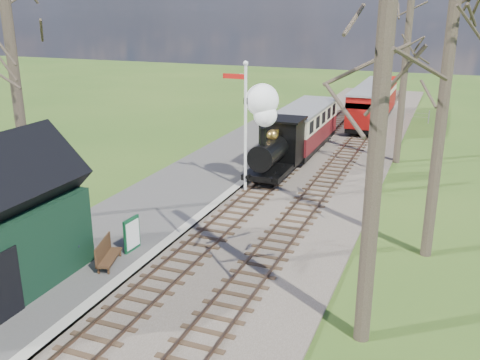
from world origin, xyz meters
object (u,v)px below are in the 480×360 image
object	(u,v)px
red_carriage_b	(378,97)
sign_board	(132,234)
coach	(305,126)
locomotive	(274,138)
semaphore_far	(376,109)
bench	(106,253)
red_carriage_a	(367,109)
semaphore_near	(244,118)
person	(75,249)

from	to	relation	value
red_carriage_b	sign_board	distance (m)	29.20
coach	sign_board	distance (m)	16.28
locomotive	red_carriage_b	xyz separation A→B (m)	(2.61, 18.76, -0.64)
semaphore_far	red_carriage_b	size ratio (longest dim) A/B	1.02
bench	locomotive	bearing A→B (deg)	79.19
locomotive	bench	xyz separation A→B (m)	(-2.17, -11.36, -1.66)
sign_board	bench	size ratio (longest dim) A/B	0.77
red_carriage_a	bench	distance (m)	25.10
semaphore_near	sign_board	xyz separation A→B (m)	(-1.20, -7.91, -2.81)
locomotive	red_carriage_b	bearing A→B (deg)	82.08
red_carriage_a	person	bearing A→B (deg)	-102.39
semaphore_near	coach	size ratio (longest dim) A/B	0.78
person	red_carriage_b	bearing A→B (deg)	-22.29
semaphore_far	locomotive	size ratio (longest dim) A/B	1.15
red_carriage_b	locomotive	bearing A→B (deg)	-97.92
semaphore_far	red_carriage_a	distance (m)	9.74
coach	bench	bearing A→B (deg)	-97.13
coach	locomotive	bearing A→B (deg)	-90.11
sign_board	bench	distance (m)	1.32
coach	red_carriage_b	bearing A→B (deg)	78.42
coach	red_carriage_b	xyz separation A→B (m)	(2.60, 12.69, -0.03)
semaphore_far	locomotive	distance (m)	5.93
red_carriage_b	bench	distance (m)	30.52
bench	person	size ratio (longest dim) A/B	1.10
semaphore_near	semaphore_far	size ratio (longest dim) A/B	1.09
person	semaphore_far	bearing A→B (deg)	-36.89
coach	red_carriage_a	world-z (taller)	coach
coach	person	xyz separation A→B (m)	(-2.95, -18.05, -0.73)
coach	red_carriage_b	world-z (taller)	coach
semaphore_near	locomotive	size ratio (longest dim) A/B	1.25
red_carriage_a	locomotive	bearing A→B (deg)	-101.14
semaphore_near	coach	distance (m)	8.50
sign_board	person	size ratio (longest dim) A/B	0.85
semaphore_near	locomotive	xyz separation A→B (m)	(0.76, 2.16, -1.35)
coach	bench	xyz separation A→B (m)	(-2.18, -17.43, -1.04)
red_carriage_a	semaphore_near	bearing A→B (deg)	-102.32
coach	red_carriage_b	distance (m)	12.96
bench	coach	bearing A→B (deg)	82.87
semaphore_far	bench	world-z (taller)	semaphore_far
semaphore_near	person	bearing A→B (deg)	-102.50
semaphore_far	sign_board	size ratio (longest dim) A/B	4.66
red_carriage_a	coach	bearing A→B (deg)	-109.87
semaphore_near	person	xyz separation A→B (m)	(-2.18, -9.82, -2.70)
semaphore_near	semaphore_far	distance (m)	7.91
locomotive	person	xyz separation A→B (m)	(-2.93, -11.98, -1.34)
coach	bench	world-z (taller)	coach
red_carriage_b	person	bearing A→B (deg)	-100.23
sign_board	semaphore_near	bearing A→B (deg)	81.35
semaphore_far	sign_board	bearing A→B (deg)	-114.53
semaphore_near	red_carriage_a	xyz separation A→B (m)	(3.37, 15.42, -1.99)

